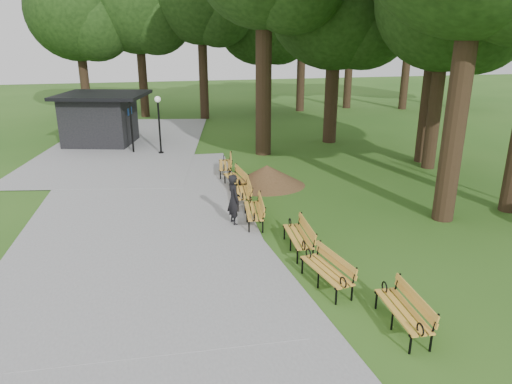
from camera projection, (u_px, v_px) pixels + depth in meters
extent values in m
plane|color=#295518|center=(267.00, 239.00, 14.61)|extent=(100.00, 100.00, 0.00)
cube|color=gray|center=(137.00, 213.00, 16.57)|extent=(12.00, 38.00, 0.06)
imported|color=black|center=(234.00, 200.00, 15.44)|extent=(0.53, 0.70, 1.73)
cylinder|color=black|center=(160.00, 128.00, 24.27)|extent=(0.10, 0.10, 2.75)
sphere|color=white|center=(158.00, 99.00, 23.79)|extent=(0.32, 0.32, 0.32)
cone|color=#47301C|center=(267.00, 176.00, 19.45)|extent=(2.69, 2.69, 0.89)
cylinder|color=black|center=(460.00, 91.00, 14.75)|extent=(0.70, 0.70, 8.64)
cylinder|color=black|center=(436.00, 95.00, 21.12)|extent=(0.60, 0.60, 6.80)
cylinder|color=black|center=(264.00, 68.00, 23.29)|extent=(0.80, 0.80, 8.73)
cylinder|color=black|center=(332.00, 80.00, 26.25)|extent=(0.76, 0.76, 7.09)
cylinder|color=black|center=(427.00, 94.00, 22.24)|extent=(0.56, 0.56, 6.61)
sphere|color=black|center=(438.00, 5.00, 20.97)|extent=(4.91, 4.91, 4.91)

